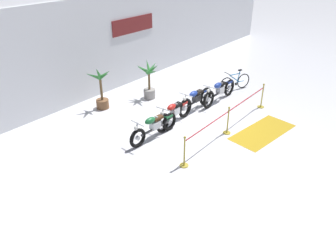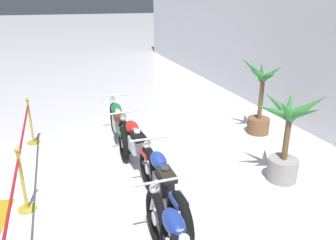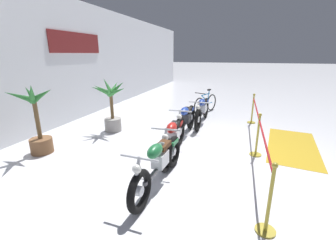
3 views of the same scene
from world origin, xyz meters
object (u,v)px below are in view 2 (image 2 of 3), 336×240
motorcycle_red_1 (136,146)px  potted_palm_right_of_row (260,104)px  motorcycle_blue_2 (162,186)px  potted_palm_left_of_row (287,139)px  stanchion_mid_left (24,189)px  motorcycle_green_0 (118,125)px  stanchion_far_left (25,144)px

motorcycle_red_1 → potted_palm_right_of_row: size_ratio=1.18×
motorcycle_red_1 → motorcycle_blue_2: size_ratio=0.97×
potted_palm_right_of_row → potted_palm_left_of_row: bearing=-21.8°
potted_palm_right_of_row → motorcycle_blue_2: bearing=-54.4°
motorcycle_red_1 → potted_palm_left_of_row: 2.68m
motorcycle_red_1 → stanchion_mid_left: size_ratio=2.04×
motorcycle_green_0 → motorcycle_blue_2: 2.70m
motorcycle_green_0 → stanchion_far_left: bearing=-63.3°
motorcycle_blue_2 → stanchion_mid_left: bearing=-111.6°
motorcycle_green_0 → stanchion_mid_left: 2.64m
motorcycle_green_0 → potted_palm_right_of_row: size_ratio=1.23×
potted_palm_right_of_row → stanchion_far_left: 5.07m
potted_palm_right_of_row → stanchion_mid_left: 5.27m
potted_palm_left_of_row → motorcycle_green_0: bearing=-135.0°
stanchion_mid_left → motorcycle_green_0: bearing=137.0°
motorcycle_green_0 → stanchion_mid_left: size_ratio=2.13×
motorcycle_blue_2 → potted_palm_left_of_row: (-0.24, 2.32, 0.30)m
motorcycle_green_0 → stanchion_far_left: 2.03m
motorcycle_red_1 → potted_palm_right_of_row: potted_palm_right_of_row is taller
potted_palm_right_of_row → stanchion_far_left: potted_palm_right_of_row is taller
potted_palm_right_of_row → motorcycle_green_0: bearing=-98.1°
stanchion_far_left → stanchion_mid_left: bearing=0.0°
motorcycle_green_0 → motorcycle_blue_2: size_ratio=1.02×
motorcycle_green_0 → potted_palm_right_of_row: (0.46, 3.25, 0.28)m
motorcycle_blue_2 → stanchion_far_left: stanchion_far_left is taller
motorcycle_blue_2 → potted_palm_left_of_row: bearing=95.9°
motorcycle_red_1 → stanchion_mid_left: bearing=-69.9°
potted_palm_left_of_row → stanchion_mid_left: 4.30m
motorcycle_blue_2 → stanchion_far_left: 2.64m
motorcycle_green_0 → motorcycle_red_1: bearing=4.2°
motorcycle_blue_2 → motorcycle_red_1: bearing=-178.3°
motorcycle_blue_2 → potted_palm_right_of_row: size_ratio=1.21×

